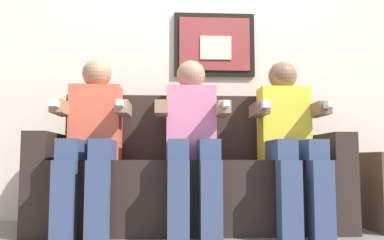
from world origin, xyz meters
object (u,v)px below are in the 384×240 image
person_on_right (289,135)px  person_on_left (92,135)px  couch (191,181)px  person_in_middle (192,135)px

person_on_right → person_on_left: bearing=180.0°
couch → person_on_right: (0.62, -0.17, 0.29)m
person_in_middle → person_on_right: bearing=-0.0°
couch → person_on_left: size_ratio=1.79×
person_on_right → couch: bearing=164.8°
couch → person_on_left: person_on_left is taller
person_on_left → person_in_middle: 0.62m
couch → person_in_middle: (0.00, -0.17, 0.29)m
person_in_middle → couch: bearing=90.2°
person_in_middle → person_on_right: 0.62m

